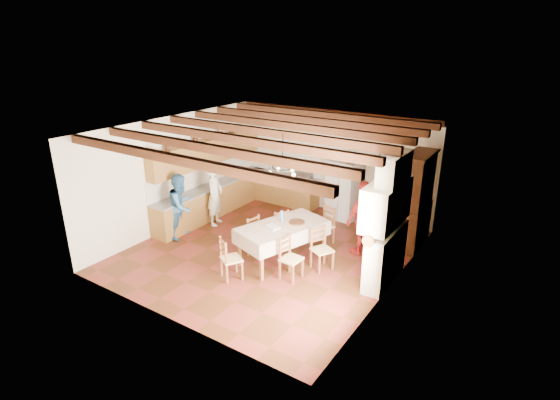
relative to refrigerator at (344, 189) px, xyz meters
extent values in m
cube|color=#4E2612|center=(-0.55, -2.90, -0.85)|extent=(6.00, 6.50, 0.02)
cube|color=white|center=(-0.55, -2.90, 2.17)|extent=(6.00, 6.50, 0.02)
cube|color=#F5ECCC|center=(-0.55, 0.36, 0.66)|extent=(6.00, 0.02, 3.00)
cube|color=#F5ECCC|center=(-0.55, -6.16, 0.66)|extent=(6.00, 0.02, 3.00)
cube|color=#F5ECCC|center=(-3.56, -2.90, 0.66)|extent=(0.02, 6.50, 3.00)
cube|color=#F5ECCC|center=(2.46, -2.90, 0.66)|extent=(0.02, 6.50, 3.00)
cube|color=olive|center=(-3.25, -1.85, -0.41)|extent=(0.60, 4.30, 0.86)
cube|color=olive|center=(-2.10, 0.05, -0.41)|extent=(2.30, 0.60, 0.86)
cube|color=slate|center=(-3.25, -1.85, 0.04)|extent=(0.62, 4.30, 0.04)
cube|color=slate|center=(-2.10, 0.05, 0.04)|extent=(2.34, 0.62, 0.04)
cube|color=silver|center=(-3.54, -1.85, 0.36)|extent=(0.03, 4.30, 0.60)
cube|color=silver|center=(-2.10, 0.34, 0.36)|extent=(2.30, 0.03, 0.60)
cube|color=olive|center=(-3.38, -1.85, 1.01)|extent=(0.35, 4.20, 0.70)
cube|color=black|center=(1.00, 0.33, 1.01)|extent=(0.34, 0.03, 0.42)
cube|color=silver|center=(0.00, 0.00, 0.00)|extent=(0.93, 0.80, 1.69)
cube|color=beige|center=(-0.05, -3.11, 0.02)|extent=(1.63, 2.27, 0.05)
cube|color=brown|center=(-0.73, -3.84, -0.42)|extent=(0.09, 0.09, 0.85)
cube|color=brown|center=(0.07, -4.10, -0.42)|extent=(0.09, 0.09, 0.85)
cube|color=brown|center=(-0.16, -2.11, -0.42)|extent=(0.09, 0.09, 0.85)
cube|color=brown|center=(0.64, -2.37, -0.42)|extent=(0.09, 0.09, 0.85)
torus|color=black|center=(-0.05, -3.11, 1.41)|extent=(0.47, 0.47, 0.03)
imported|color=silver|center=(-2.73, -2.36, 0.00)|extent=(0.58, 0.71, 1.69)
imported|color=teal|center=(-2.91, -3.43, 0.00)|extent=(0.83, 0.96, 1.69)
imported|color=#A91F19|center=(1.34, -1.76, 0.06)|extent=(0.80, 1.15, 1.81)
imported|color=silver|center=(-1.35, 0.05, 0.19)|extent=(0.53, 0.40, 0.27)
imported|color=#36170C|center=(0.13, 0.00, 0.99)|extent=(0.32, 0.32, 0.29)
camera|label=1|loc=(4.88, -10.68, 4.06)|focal=28.00mm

